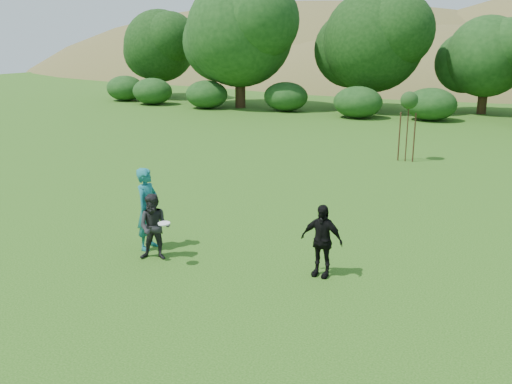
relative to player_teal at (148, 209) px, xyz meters
The scene contains 8 objects.
ground 2.24m from the player_teal, 24.75° to the right, with size 120.00×120.00×0.00m, color #19470C.
player_teal is the anchor object (origin of this frame).
player_grey 0.78m from the player_teal, 42.57° to the right, with size 0.75×0.59×1.55m, color black.
player_black 4.30m from the player_teal, ahead, with size 0.93×0.39×1.59m, color black.
frisbee 1.28m from the player_teal, 37.63° to the right, with size 0.27×0.27×0.04m.
sapling 13.37m from the player_teal, 74.97° to the left, with size 0.70×0.70×2.85m.
hillside 68.86m from the player_teal, 88.93° to the left, with size 150.00×72.00×52.00m.
tree_row 28.56m from the player_teal, 79.73° to the left, with size 53.92×10.38×9.62m.
Camera 1 is at (6.21, -9.70, 4.97)m, focal length 40.00 mm.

